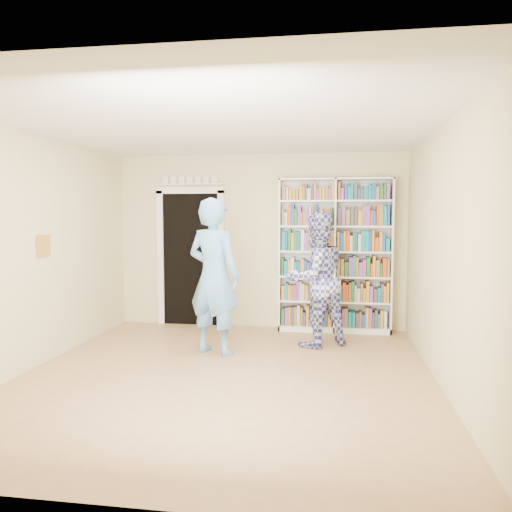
{
  "coord_description": "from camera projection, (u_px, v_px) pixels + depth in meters",
  "views": [
    {
      "loc": [
        1.13,
        -5.22,
        1.75
      ],
      "look_at": [
        0.2,
        0.9,
        1.25
      ],
      "focal_mm": 35.0,
      "sensor_mm": 36.0,
      "label": 1
    }
  ],
  "objects": [
    {
      "name": "man_blue",
      "position": [
        214.0,
        276.0,
        6.29
      ],
      "size": [
        0.84,
        0.69,
        1.97
      ],
      "primitive_type": "imported",
      "rotation": [
        0.0,
        0.0,
        2.78
      ],
      "color": "#639DDC",
      "rests_on": "floor"
    },
    {
      "name": "man_plaid",
      "position": [
        316.0,
        279.0,
        6.67
      ],
      "size": [
        1.11,
        1.06,
        1.8
      ],
      "primitive_type": "imported",
      "rotation": [
        0.0,
        0.0,
        3.75
      ],
      "color": "navy",
      "rests_on": "floor"
    },
    {
      "name": "floor",
      "position": [
        226.0,
        376.0,
        5.45
      ],
      "size": [
        5.0,
        5.0,
        0.0
      ],
      "primitive_type": "plane",
      "color": "#A3744F",
      "rests_on": "ground"
    },
    {
      "name": "wall_left",
      "position": [
        32.0,
        251.0,
        5.68
      ],
      "size": [
        0.0,
        5.0,
        5.0
      ],
      "primitive_type": "plane",
      "rotation": [
        1.57,
        0.0,
        1.57
      ],
      "color": "beige",
      "rests_on": "floor"
    },
    {
      "name": "wall_art",
      "position": [
        44.0,
        246.0,
        5.87
      ],
      "size": [
        0.03,
        0.25,
        0.25
      ],
      "primitive_type": "cube",
      "color": "brown",
      "rests_on": "wall_left"
    },
    {
      "name": "ceiling",
      "position": [
        224.0,
        125.0,
        5.23
      ],
      "size": [
        5.0,
        5.0,
        0.0
      ],
      "primitive_type": "plane",
      "rotation": [
        3.14,
        0.0,
        0.0
      ],
      "color": "white",
      "rests_on": "wall_back"
    },
    {
      "name": "bookshelf",
      "position": [
        335.0,
        255.0,
        7.49
      ],
      "size": [
        1.68,
        0.31,
        2.31
      ],
      "rotation": [
        0.0,
        0.0,
        0.1
      ],
      "color": "white",
      "rests_on": "floor"
    },
    {
      "name": "doorway",
      "position": [
        191.0,
        252.0,
        7.96
      ],
      "size": [
        1.1,
        0.08,
        2.43
      ],
      "color": "black",
      "rests_on": "floor"
    },
    {
      "name": "paper_sheet",
      "position": [
        328.0,
        275.0,
        6.48
      ],
      "size": [
        0.18,
        0.11,
        0.29
      ],
      "primitive_type": "cube",
      "rotation": [
        0.0,
        0.0,
        0.52
      ],
      "color": "white",
      "rests_on": "man_plaid"
    },
    {
      "name": "wall_back",
      "position": [
        259.0,
        241.0,
        7.8
      ],
      "size": [
        4.5,
        0.0,
        4.5
      ],
      "primitive_type": "plane",
      "rotation": [
        1.57,
        0.0,
        0.0
      ],
      "color": "beige",
      "rests_on": "floor"
    },
    {
      "name": "wall_right",
      "position": [
        444.0,
        256.0,
        5.0
      ],
      "size": [
        0.0,
        5.0,
        5.0
      ],
      "primitive_type": "plane",
      "rotation": [
        1.57,
        0.0,
        -1.57
      ],
      "color": "beige",
      "rests_on": "floor"
    }
  ]
}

